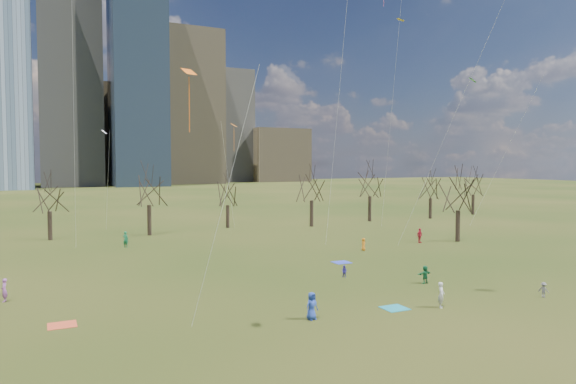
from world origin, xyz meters
name	(u,v)px	position (x,y,z in m)	size (l,w,h in m)	color
ground	(363,302)	(0.00, 0.00, 0.00)	(500.00, 500.00, 0.00)	black
downtown_skyline	(83,95)	(-2.43, 210.64, 39.01)	(212.50, 78.00, 118.00)	slate
bare_tree_row	(205,189)	(-0.09, 37.22, 6.12)	(113.04, 29.80, 9.50)	black
blanket_teal	(395,308)	(0.93, -2.24, 0.01)	(1.60, 1.50, 0.03)	teal
blanket_navy	(341,262)	(6.08, 12.71, 0.01)	(1.60, 1.50, 0.03)	#2939C0
blanket_crimson	(62,325)	(-18.95, 3.42, 0.01)	(1.60, 1.50, 0.03)	#C94628
person_0	(312,306)	(-5.15, -2.01, 0.85)	(0.83, 0.54, 1.70)	#2743A9
person_1	(441,295)	(3.82, -3.43, 0.85)	(0.62, 0.41, 1.71)	silver
person_3	(544,290)	(12.23, -4.61, 0.55)	(0.70, 0.41, 1.09)	slate
person_5	(425,275)	(7.49, 2.41, 0.72)	(1.33, 0.42, 1.44)	#17683B
person_7	(4,290)	(-22.34, 10.82, 0.81)	(0.59, 0.39, 1.62)	#A054A8
person_8	(344,271)	(2.85, 7.02, 0.51)	(0.49, 0.38, 1.01)	#3025A2
person_10	(420,236)	(21.07, 19.16, 0.88)	(1.03, 0.43, 1.76)	red
person_12	(363,244)	(11.87, 17.51, 0.69)	(0.68, 0.44, 1.38)	orange
person_13	(126,239)	(-11.34, 31.14, 0.91)	(0.66, 0.44, 1.82)	#1A7747
kites_airborne	(316,119)	(4.07, 14.23, 13.77)	(65.19, 49.72, 30.95)	orange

